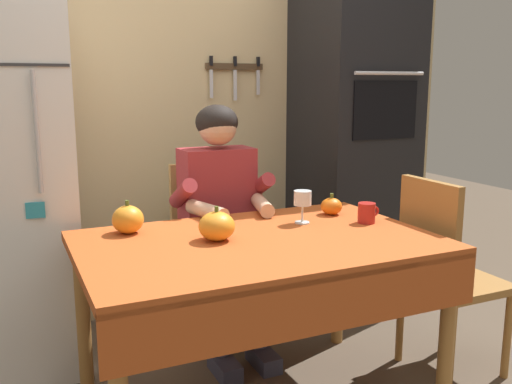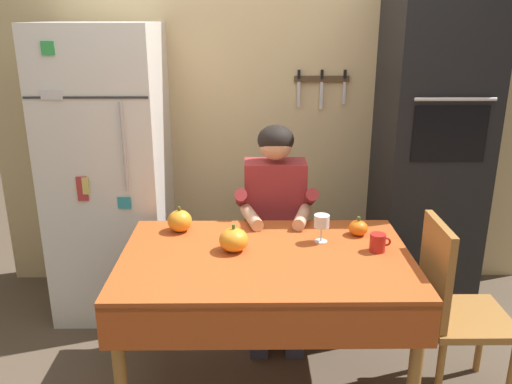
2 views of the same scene
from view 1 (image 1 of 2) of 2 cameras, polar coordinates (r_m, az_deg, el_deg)
name	(u,v)px [view 1 (image 1 of 2)]	position (r m, az deg, el deg)	size (l,w,h in m)	color
back_wall_assembly	(176,91)	(3.34, -8.14, 10.09)	(3.70, 0.13, 2.60)	#D1B784
wall_oven	(353,133)	(3.47, 9.83, 5.94)	(0.60, 0.64, 2.10)	black
dining_table	(261,261)	(2.24, 0.47, -6.99)	(1.40, 0.90, 0.74)	#9E6B33
chair_behind_person	(210,243)	(3.01, -4.71, -5.16)	(0.40, 0.40, 0.93)	tan
seated_person	(222,209)	(2.78, -3.46, -1.69)	(0.47, 0.55, 1.25)	#38384C
chair_right_side	(443,269)	(2.73, 18.50, -7.41)	(0.40, 0.40, 0.93)	#9E6B33
coffee_mug	(367,213)	(2.52, 11.20, -2.10)	(0.10, 0.08, 0.09)	#B2231E
wine_glass	(303,200)	(2.46, 4.75, -0.78)	(0.08, 0.08, 0.15)	white
pumpkin_large	(128,219)	(2.36, -12.89, -2.73)	(0.13, 0.13, 0.14)	orange
pumpkin_medium	(331,206)	(2.66, 7.67, -1.44)	(0.10, 0.10, 0.10)	orange
pumpkin_small	(217,226)	(2.20, -4.01, -3.48)	(0.14, 0.14, 0.14)	orange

